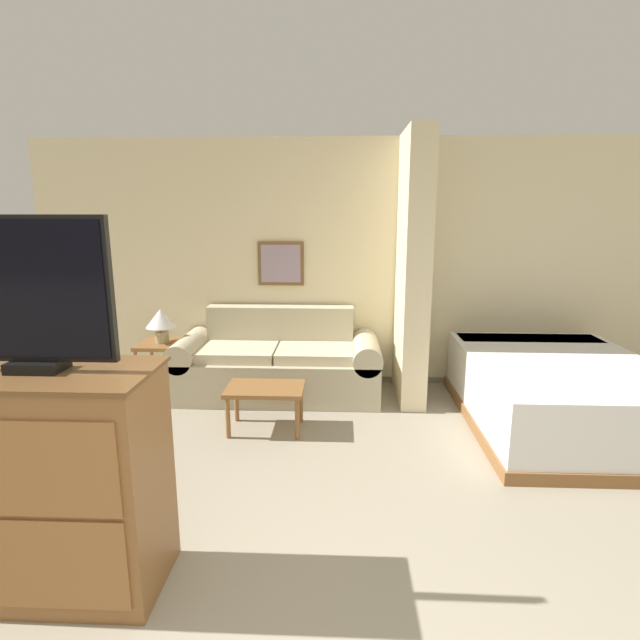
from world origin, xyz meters
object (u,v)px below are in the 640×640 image
coffee_table (265,393)px  tv (29,296)px  couch (278,364)px  table_lamp (161,320)px  tv_dresser (52,482)px  bed (558,392)px

coffee_table → tv: (-0.76, -1.86, 1.15)m
couch → table_lamp: (-1.18, -0.02, 0.46)m
tv_dresser → tv: tv is taller
tv_dresser → coffee_table: bearing=67.8°
couch → tv_dresser: 2.85m
tv_dresser → bed: 3.92m
tv → bed: bearing=32.1°
couch → tv_dresser: size_ratio=1.84×
coffee_table → table_lamp: bearing=144.3°
table_lamp → tv: size_ratio=0.45×
table_lamp → tv_dresser: 2.75m
coffee_table → couch: bearing=90.2°
couch → bed: 2.64m
tv → bed: 4.09m
bed → couch: bearing=165.6°
table_lamp → tv_dresser: size_ratio=0.31×
tv → table_lamp: bearing=98.9°
table_lamp → bed: size_ratio=0.17×
bed → coffee_table: bearing=-175.1°
couch → coffee_table: couch is taller
table_lamp → tv_dresser: bearing=-81.1°
table_lamp → bed: 3.82m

